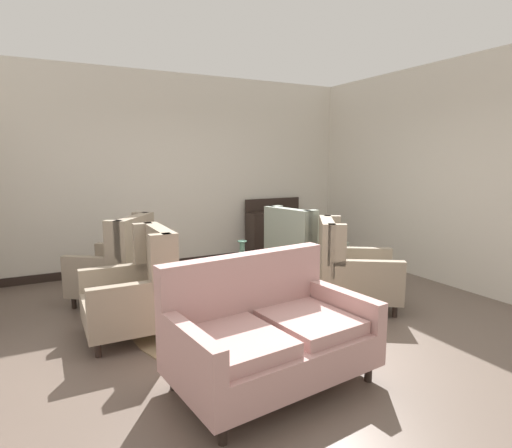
{
  "coord_description": "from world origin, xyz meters",
  "views": [
    {
      "loc": [
        -2.04,
        -3.66,
        1.75
      ],
      "look_at": [
        0.37,
        0.95,
        0.93
      ],
      "focal_mm": 29.46,
      "sensor_mm": 36.0,
      "label": 1
    }
  ],
  "objects_px": {
    "armchair_near_sideboard": "(351,271)",
    "side_table": "(285,249)",
    "armchair_near_window": "(301,254)",
    "sideboard": "(277,231)",
    "porcelain_vase": "(242,259)",
    "coffee_table": "(238,280)",
    "settee": "(268,334)",
    "armchair_back_corner": "(137,291)",
    "armchair_beside_settee": "(118,265)"
  },
  "relations": [
    {
      "from": "side_table",
      "to": "armchair_near_window",
      "type": "bearing_deg",
      "value": -97.15
    },
    {
      "from": "coffee_table",
      "to": "side_table",
      "type": "relative_size",
      "value": 1.19
    },
    {
      "from": "coffee_table",
      "to": "porcelain_vase",
      "type": "xyz_separation_m",
      "value": [
        0.05,
        -0.01,
        0.24
      ]
    },
    {
      "from": "sideboard",
      "to": "armchair_near_sideboard",
      "type": "bearing_deg",
      "value": -100.72
    },
    {
      "from": "armchair_near_sideboard",
      "to": "armchair_back_corner",
      "type": "xyz_separation_m",
      "value": [
        -2.41,
        0.34,
        0.01
      ]
    },
    {
      "from": "side_table",
      "to": "armchair_back_corner",
      "type": "bearing_deg",
      "value": -155.09
    },
    {
      "from": "settee",
      "to": "coffee_table",
      "type": "bearing_deg",
      "value": 66.72
    },
    {
      "from": "armchair_near_window",
      "to": "armchair_back_corner",
      "type": "height_order",
      "value": "armchair_near_window"
    },
    {
      "from": "sideboard",
      "to": "armchair_near_window",
      "type": "bearing_deg",
      "value": -109.04
    },
    {
      "from": "armchair_near_sideboard",
      "to": "coffee_table",
      "type": "bearing_deg",
      "value": 100.16
    },
    {
      "from": "coffee_table",
      "to": "sideboard",
      "type": "distance_m",
      "value": 2.64
    },
    {
      "from": "settee",
      "to": "sideboard",
      "type": "bearing_deg",
      "value": 52.22
    },
    {
      "from": "side_table",
      "to": "armchair_near_sideboard",
      "type": "bearing_deg",
      "value": -89.71
    },
    {
      "from": "coffee_table",
      "to": "armchair_near_sideboard",
      "type": "bearing_deg",
      "value": -23.1
    },
    {
      "from": "armchair_back_corner",
      "to": "side_table",
      "type": "bearing_deg",
      "value": 115.21
    },
    {
      "from": "settee",
      "to": "armchair_near_window",
      "type": "distance_m",
      "value": 2.56
    },
    {
      "from": "porcelain_vase",
      "to": "side_table",
      "type": "bearing_deg",
      "value": 38.94
    },
    {
      "from": "armchair_near_window",
      "to": "settee",
      "type": "bearing_deg",
      "value": 127.53
    },
    {
      "from": "armchair_beside_settee",
      "to": "armchair_near_window",
      "type": "distance_m",
      "value": 2.39
    },
    {
      "from": "settee",
      "to": "sideboard",
      "type": "relative_size",
      "value": 1.5
    },
    {
      "from": "armchair_beside_settee",
      "to": "armchair_near_sideboard",
      "type": "xyz_separation_m",
      "value": [
        2.4,
        -1.48,
        -0.01
      ]
    },
    {
      "from": "armchair_near_sideboard",
      "to": "side_table",
      "type": "bearing_deg",
      "value": 33.55
    },
    {
      "from": "settee",
      "to": "armchair_beside_settee",
      "type": "relative_size",
      "value": 1.41
    },
    {
      "from": "armchair_beside_settee",
      "to": "armchair_near_window",
      "type": "height_order",
      "value": "armchair_near_window"
    },
    {
      "from": "armchair_beside_settee",
      "to": "sideboard",
      "type": "relative_size",
      "value": 1.06
    },
    {
      "from": "porcelain_vase",
      "to": "sideboard",
      "type": "height_order",
      "value": "sideboard"
    },
    {
      "from": "settee",
      "to": "armchair_beside_settee",
      "type": "height_order",
      "value": "armchair_beside_settee"
    },
    {
      "from": "settee",
      "to": "armchair_near_sideboard",
      "type": "xyz_separation_m",
      "value": [
        1.7,
        1.04,
        0.04
      ]
    },
    {
      "from": "porcelain_vase",
      "to": "sideboard",
      "type": "distance_m",
      "value": 2.62
    },
    {
      "from": "sideboard",
      "to": "side_table",
      "type": "bearing_deg",
      "value": -114.26
    },
    {
      "from": "armchair_beside_settee",
      "to": "armchair_back_corner",
      "type": "xyz_separation_m",
      "value": [
        -0.01,
        -1.14,
        0.0
      ]
    },
    {
      "from": "coffee_table",
      "to": "sideboard",
      "type": "bearing_deg",
      "value": 49.74
    },
    {
      "from": "coffee_table",
      "to": "armchair_near_window",
      "type": "xyz_separation_m",
      "value": [
        1.15,
        0.41,
        0.09
      ]
    },
    {
      "from": "side_table",
      "to": "coffee_table",
      "type": "bearing_deg",
      "value": -142.57
    },
    {
      "from": "porcelain_vase",
      "to": "armchair_back_corner",
      "type": "distance_m",
      "value": 1.26
    },
    {
      "from": "armchair_near_window",
      "to": "side_table",
      "type": "distance_m",
      "value": 0.52
    },
    {
      "from": "armchair_beside_settee",
      "to": "armchair_near_sideboard",
      "type": "height_order",
      "value": "armchair_beside_settee"
    },
    {
      "from": "armchair_near_sideboard",
      "to": "settee",
      "type": "bearing_deg",
      "value": 154.74
    },
    {
      "from": "armchair_near_window",
      "to": "side_table",
      "type": "xyz_separation_m",
      "value": [
        0.07,
        0.52,
        -0.03
      ]
    },
    {
      "from": "armchair_near_window",
      "to": "sideboard",
      "type": "distance_m",
      "value": 1.69
    },
    {
      "from": "coffee_table",
      "to": "armchair_near_sideboard",
      "type": "xyz_separation_m",
      "value": [
        1.23,
        -0.52,
        0.08
      ]
    },
    {
      "from": "armchair_near_sideboard",
      "to": "sideboard",
      "type": "distance_m",
      "value": 2.58
    },
    {
      "from": "settee",
      "to": "armchair_beside_settee",
      "type": "bearing_deg",
      "value": 99.02
    },
    {
      "from": "porcelain_vase",
      "to": "sideboard",
      "type": "bearing_deg",
      "value": 50.76
    },
    {
      "from": "armchair_back_corner",
      "to": "armchair_near_sideboard",
      "type": "bearing_deg",
      "value": 82.23
    },
    {
      "from": "porcelain_vase",
      "to": "armchair_near_sideboard",
      "type": "relative_size",
      "value": 0.32
    },
    {
      "from": "side_table",
      "to": "sideboard",
      "type": "distance_m",
      "value": 1.19
    },
    {
      "from": "armchair_near_sideboard",
      "to": "armchair_back_corner",
      "type": "relative_size",
      "value": 1.1
    },
    {
      "from": "settee",
      "to": "side_table",
      "type": "height_order",
      "value": "settee"
    },
    {
      "from": "coffee_table",
      "to": "settee",
      "type": "xyz_separation_m",
      "value": [
        -0.47,
        -1.56,
        0.04
      ]
    }
  ]
}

